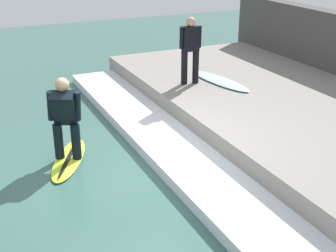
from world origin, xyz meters
The scene contains 7 objects.
ground_plane centered at (0.00, 0.00, 0.00)m, with size 28.00×28.00×0.00m, color #386056.
concrete_ledge centered at (3.64, 0.00, 0.26)m, with size 4.40×11.24×0.51m, color gray.
wave_foam_crest centered at (0.88, 0.00, 0.10)m, with size 1.14×10.68×0.19m, color silver.
surfboard_riding centered at (-0.90, 0.82, 0.03)m, with size 1.17×1.73×0.07m.
surfer_riding centered at (-0.90, 0.82, 0.87)m, with size 0.56×0.59×1.46m.
surfer_waiting_near centered at (2.34, 2.49, 1.36)m, with size 0.51×0.26×1.50m.
surfboard_waiting_near centered at (3.02, 2.29, 0.54)m, with size 0.77×2.00×0.06m.
Camera 1 is at (-2.42, -6.58, 3.74)m, focal length 50.00 mm.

